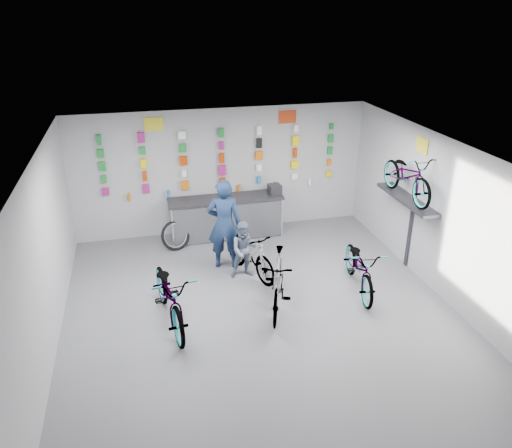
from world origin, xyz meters
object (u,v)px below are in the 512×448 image
object	(u,v)px
bike_center	(278,282)
bike_right	(360,267)
clerk	(224,224)
counter	(226,218)
bike_left	(170,295)
bike_service	(250,253)
customer	(245,250)

from	to	relation	value
bike_center	bike_right	size ratio (longest dim) A/B	0.97
bike_center	clerk	xyz separation A→B (m)	(-0.64, 1.81, 0.42)
counter	bike_right	xyz separation A→B (m)	(2.07, -3.00, 0.01)
clerk	bike_center	bearing A→B (deg)	122.50
clerk	counter	bearing A→B (deg)	-88.79
counter	bike_right	world-z (taller)	same
bike_left	bike_service	world-z (taller)	bike_left
bike_service	customer	world-z (taller)	customer
counter	clerk	world-z (taller)	clerk
bike_center	customer	xyz separation A→B (m)	(-0.33, 1.29, 0.05)
bike_right	clerk	size ratio (longest dim) A/B	0.97
customer	bike_right	bearing A→B (deg)	-23.06
bike_left	bike_center	world-z (taller)	bike_left
customer	counter	bearing A→B (deg)	93.95
counter	bike_left	distance (m)	3.61
counter	bike_left	bearing A→B (deg)	-116.39
bike_right	clerk	bearing A→B (deg)	156.33
bike_left	bike_center	distance (m)	1.95
bike_left	bike_right	world-z (taller)	bike_left
bike_service	customer	xyz separation A→B (m)	(-0.12, -0.02, 0.10)
bike_center	bike_right	xyz separation A→B (m)	(1.73, 0.25, -0.05)
bike_left	bike_service	xyz separation A→B (m)	(1.74, 1.29, -0.05)
bike_right	clerk	world-z (taller)	clerk
bike_left	clerk	distance (m)	2.26
counter	bike_left	size ratio (longest dim) A/B	1.28
counter	clerk	xyz separation A→B (m)	(-0.30, -1.44, 0.49)
counter	clerk	bearing A→B (deg)	-101.78
bike_service	customer	bearing A→B (deg)	168.96
counter	bike_center	xyz separation A→B (m)	(0.34, -3.25, 0.07)
bike_center	bike_left	bearing A→B (deg)	-160.72
counter	customer	world-z (taller)	customer
clerk	customer	bearing A→B (deg)	133.73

